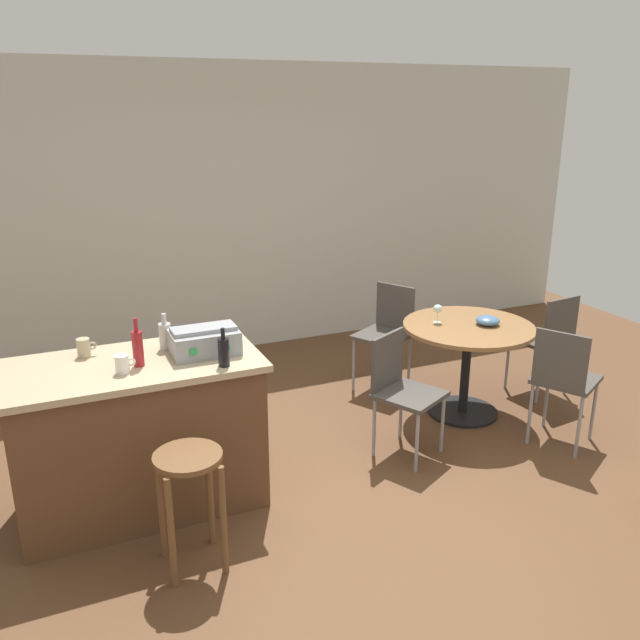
{
  "coord_description": "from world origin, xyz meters",
  "views": [
    {
      "loc": [
        -1.64,
        -3.08,
        2.33
      ],
      "look_at": [
        0.08,
        0.84,
        0.92
      ],
      "focal_mm": 37.0,
      "sensor_mm": 36.0,
      "label": 1
    }
  ],
  "objects_px": {
    "folding_chair_far": "(564,377)",
    "serving_bowl": "(488,320)",
    "kitchen_island": "(140,435)",
    "folding_chair_left": "(547,336)",
    "folding_chair_near": "(401,386)",
    "cup_1": "(84,348)",
    "bottle_0": "(224,351)",
    "folding_chair_right": "(387,329)",
    "dining_table": "(467,346)",
    "wine_glass": "(438,309)",
    "bottle_1": "(165,335)",
    "cup_0": "(122,364)",
    "bottle_2": "(138,348)",
    "toolbox": "(204,341)",
    "wooden_stool": "(190,483)"
  },
  "relations": [
    {
      "from": "folding_chair_far",
      "to": "serving_bowl",
      "type": "distance_m",
      "value": 0.71
    },
    {
      "from": "kitchen_island",
      "to": "folding_chair_left",
      "type": "height_order",
      "value": "kitchen_island"
    },
    {
      "from": "folding_chair_near",
      "to": "cup_1",
      "type": "bearing_deg",
      "value": 172.57
    },
    {
      "from": "folding_chair_far",
      "to": "bottle_0",
      "type": "bearing_deg",
      "value": 175.69
    },
    {
      "from": "folding_chair_near",
      "to": "folding_chair_right",
      "type": "relative_size",
      "value": 0.96
    },
    {
      "from": "folding_chair_near",
      "to": "folding_chair_right",
      "type": "xyz_separation_m",
      "value": [
        0.45,
        1.02,
        0.03
      ]
    },
    {
      "from": "folding_chair_left",
      "to": "dining_table",
      "type": "bearing_deg",
      "value": -177.76
    },
    {
      "from": "folding_chair_right",
      "to": "wine_glass",
      "type": "bearing_deg",
      "value": -77.87
    },
    {
      "from": "folding_chair_right",
      "to": "dining_table",
      "type": "bearing_deg",
      "value": -66.34
    },
    {
      "from": "bottle_1",
      "to": "bottle_0",
      "type": "bearing_deg",
      "value": -58.34
    },
    {
      "from": "dining_table",
      "to": "cup_0",
      "type": "bearing_deg",
      "value": -171.25
    },
    {
      "from": "dining_table",
      "to": "bottle_0",
      "type": "height_order",
      "value": "bottle_0"
    },
    {
      "from": "folding_chair_near",
      "to": "wine_glass",
      "type": "height_order",
      "value": "wine_glass"
    },
    {
      "from": "folding_chair_near",
      "to": "bottle_2",
      "type": "bearing_deg",
      "value": -179.59
    },
    {
      "from": "folding_chair_right",
      "to": "serving_bowl",
      "type": "relative_size",
      "value": 4.89
    },
    {
      "from": "wine_glass",
      "to": "folding_chair_near",
      "type": "bearing_deg",
      "value": -141.21
    },
    {
      "from": "folding_chair_far",
      "to": "bottle_2",
      "type": "bearing_deg",
      "value": 172.43
    },
    {
      "from": "toolbox",
      "to": "serving_bowl",
      "type": "relative_size",
      "value": 2.15
    },
    {
      "from": "bottle_0",
      "to": "folding_chair_far",
      "type": "bearing_deg",
      "value": -4.31
    },
    {
      "from": "wooden_stool",
      "to": "bottle_1",
      "type": "bearing_deg",
      "value": 84.91
    },
    {
      "from": "kitchen_island",
      "to": "cup_1",
      "type": "relative_size",
      "value": 12.93
    },
    {
      "from": "kitchen_island",
      "to": "dining_table",
      "type": "xyz_separation_m",
      "value": [
        2.51,
        0.26,
        0.09
      ]
    },
    {
      "from": "folding_chair_right",
      "to": "cup_1",
      "type": "relative_size",
      "value": 7.92
    },
    {
      "from": "wooden_stool",
      "to": "folding_chair_far",
      "type": "height_order",
      "value": "folding_chair_far"
    },
    {
      "from": "folding_chair_near",
      "to": "bottle_1",
      "type": "xyz_separation_m",
      "value": [
        -1.53,
        0.19,
        0.52
      ]
    },
    {
      "from": "dining_table",
      "to": "folding_chair_near",
      "type": "height_order",
      "value": "folding_chair_near"
    },
    {
      "from": "kitchen_island",
      "to": "bottle_0",
      "type": "distance_m",
      "value": 0.76
    },
    {
      "from": "toolbox",
      "to": "cup_0",
      "type": "distance_m",
      "value": 0.5
    },
    {
      "from": "bottle_1",
      "to": "kitchen_island",
      "type": "bearing_deg",
      "value": -147.25
    },
    {
      "from": "bottle_0",
      "to": "serving_bowl",
      "type": "relative_size",
      "value": 1.24
    },
    {
      "from": "folding_chair_far",
      "to": "cup_0",
      "type": "relative_size",
      "value": 7.95
    },
    {
      "from": "folding_chair_near",
      "to": "serving_bowl",
      "type": "distance_m",
      "value": 0.97
    },
    {
      "from": "kitchen_island",
      "to": "wine_glass",
      "type": "xyz_separation_m",
      "value": [
        2.32,
        0.41,
        0.37
      ]
    },
    {
      "from": "bottle_0",
      "to": "folding_chair_right",
      "type": "bearing_deg",
      "value": 35.13
    },
    {
      "from": "dining_table",
      "to": "bottle_2",
      "type": "height_order",
      "value": "bottle_2"
    },
    {
      "from": "folding_chair_right",
      "to": "kitchen_island",
      "type": "bearing_deg",
      "value": -156.39
    },
    {
      "from": "folding_chair_far",
      "to": "folding_chair_right",
      "type": "height_order",
      "value": "folding_chair_far"
    },
    {
      "from": "bottle_0",
      "to": "cup_0",
      "type": "relative_size",
      "value": 2.0
    },
    {
      "from": "wooden_stool",
      "to": "folding_chair_near",
      "type": "height_order",
      "value": "folding_chair_near"
    },
    {
      "from": "bottle_0",
      "to": "bottle_1",
      "type": "distance_m",
      "value": 0.47
    },
    {
      "from": "wooden_stool",
      "to": "folding_chair_far",
      "type": "distance_m",
      "value": 2.68
    },
    {
      "from": "dining_table",
      "to": "bottle_1",
      "type": "xyz_separation_m",
      "value": [
        -2.29,
        -0.12,
        0.45
      ]
    },
    {
      "from": "bottle_0",
      "to": "cup_1",
      "type": "xyz_separation_m",
      "value": [
        -0.7,
        0.46,
        -0.03
      ]
    },
    {
      "from": "wooden_stool",
      "to": "serving_bowl",
      "type": "height_order",
      "value": "serving_bowl"
    },
    {
      "from": "bottle_0",
      "to": "serving_bowl",
      "type": "xyz_separation_m",
      "value": [
        2.18,
        0.47,
        -0.25
      ]
    },
    {
      "from": "folding_chair_near",
      "to": "bottle_0",
      "type": "relative_size",
      "value": 3.8
    },
    {
      "from": "folding_chair_left",
      "to": "bottle_1",
      "type": "xyz_separation_m",
      "value": [
        -3.11,
        -0.15,
        0.5
      ]
    },
    {
      "from": "folding_chair_near",
      "to": "wine_glass",
      "type": "bearing_deg",
      "value": 38.79
    },
    {
      "from": "folding_chair_far",
      "to": "kitchen_island",
      "type": "bearing_deg",
      "value": 171.17
    },
    {
      "from": "wooden_stool",
      "to": "bottle_1",
      "type": "relative_size",
      "value": 2.95
    }
  ]
}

